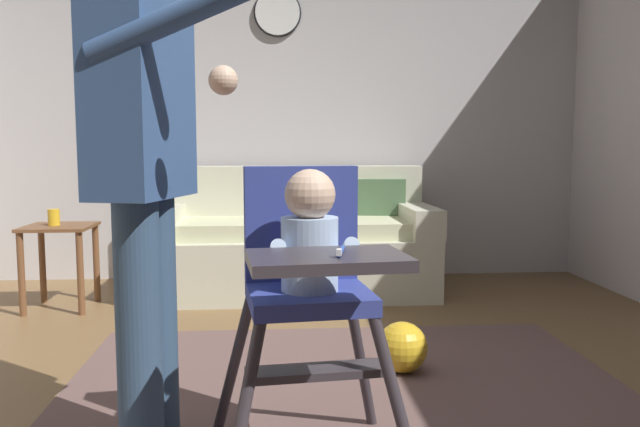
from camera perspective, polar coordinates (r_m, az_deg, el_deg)
The scene contains 8 objects.
wall_far at distance 4.83m, azimuth -4.16°, elevation 9.19°, with size 5.48×0.06×2.53m, color #BDB9BA.
couch at distance 4.36m, azimuth -2.42°, elevation -2.74°, with size 1.91×0.86×0.86m.
high_chair at distance 1.89m, azimuth -1.07°, elevation -4.51°, with size 0.67×0.77×0.94m.
adult_standing at distance 2.03m, azimuth -15.63°, elevation 4.20°, with size 0.50×0.58×1.66m.
toy_ball at distance 2.87m, azimuth 7.46°, elevation -11.95°, with size 0.23×0.23×0.23m, color gold.
side_table at distance 4.19m, azimuth -22.56°, elevation -2.89°, with size 0.40×0.40×0.52m.
sippy_cup at distance 4.18m, azimuth -23.02°, elevation -0.31°, with size 0.07×0.07×0.10m, color gold.
wall_clock at distance 4.88m, azimuth -3.88°, elevation 17.73°, with size 0.35×0.04×0.35m.
Camera 1 is at (-0.01, -2.17, 1.00)m, focal length 35.24 mm.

